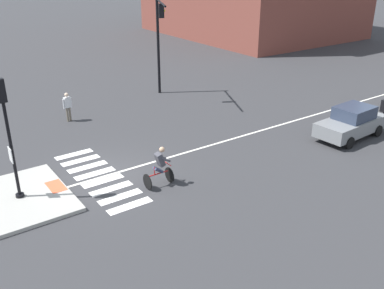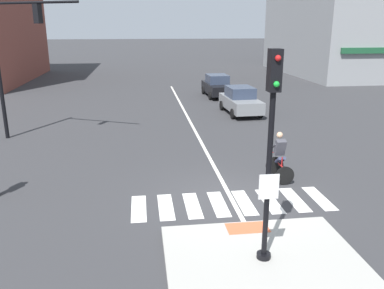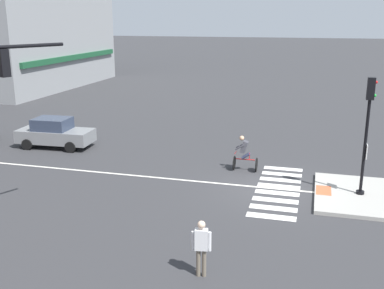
{
  "view_description": "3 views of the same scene",
  "coord_description": "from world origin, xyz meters",
  "px_view_note": "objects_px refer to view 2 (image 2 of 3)",
  "views": [
    {
      "loc": [
        15.7,
        -6.54,
        8.69
      ],
      "look_at": [
        1.19,
        3.72,
        0.93
      ],
      "focal_mm": 40.7,
      "sensor_mm": 36.0,
      "label": 1
    },
    {
      "loc": [
        -2.64,
        -11.2,
        5.24
      ],
      "look_at": [
        -0.8,
        2.93,
        0.94
      ],
      "focal_mm": 37.19,
      "sensor_mm": 36.0,
      "label": 2
    },
    {
      "loc": [
        -18.39,
        -1.57,
        6.98
      ],
      "look_at": [
        -0.65,
        3.25,
        1.88
      ],
      "focal_mm": 43.04,
      "sensor_mm": 36.0,
      "label": 3
    }
  ],
  "objects_px": {
    "signal_pole": "(271,140)",
    "traffic_light_mast": "(11,50)",
    "cyclist": "(280,155)",
    "car_grey_eastbound_far": "(240,101)",
    "car_black_eastbound_distant": "(217,86)"
  },
  "relations": [
    {
      "from": "signal_pole",
      "to": "cyclist",
      "type": "xyz_separation_m",
      "value": [
        2.11,
        5.04,
        -2.08
      ]
    },
    {
      "from": "signal_pole",
      "to": "traffic_light_mast",
      "type": "distance_m",
      "value": 14.23
    },
    {
      "from": "car_grey_eastbound_far",
      "to": "car_black_eastbound_distant",
      "type": "xyz_separation_m",
      "value": [
        -0.23,
        6.21,
        0.0
      ]
    },
    {
      "from": "car_black_eastbound_distant",
      "to": "car_grey_eastbound_far",
      "type": "bearing_deg",
      "value": -87.91
    },
    {
      "from": "signal_pole",
      "to": "cyclist",
      "type": "relative_size",
      "value": 2.77
    },
    {
      "from": "traffic_light_mast",
      "to": "car_grey_eastbound_far",
      "type": "distance_m",
      "value": 12.91
    },
    {
      "from": "traffic_light_mast",
      "to": "cyclist",
      "type": "bearing_deg",
      "value": -31.71
    },
    {
      "from": "car_black_eastbound_distant",
      "to": "cyclist",
      "type": "relative_size",
      "value": 2.48
    },
    {
      "from": "signal_pole",
      "to": "traffic_light_mast",
      "type": "xyz_separation_m",
      "value": [
        -8.32,
        11.48,
        1.23
      ]
    },
    {
      "from": "signal_pole",
      "to": "car_grey_eastbound_far",
      "type": "bearing_deg",
      "value": 77.89
    },
    {
      "from": "signal_pole",
      "to": "car_grey_eastbound_far",
      "type": "height_order",
      "value": "signal_pole"
    },
    {
      "from": "traffic_light_mast",
      "to": "cyclist",
      "type": "xyz_separation_m",
      "value": [
        10.42,
        -6.44,
        -3.31
      ]
    },
    {
      "from": "car_grey_eastbound_far",
      "to": "cyclist",
      "type": "distance_m",
      "value": 10.81
    },
    {
      "from": "signal_pole",
      "to": "cyclist",
      "type": "bearing_deg",
      "value": 67.31
    },
    {
      "from": "traffic_light_mast",
      "to": "signal_pole",
      "type": "bearing_deg",
      "value": -54.06
    }
  ]
}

